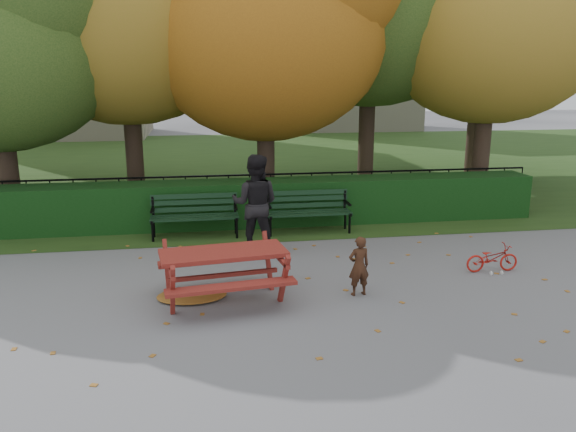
{
  "coord_description": "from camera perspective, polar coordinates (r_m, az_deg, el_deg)",
  "views": [
    {
      "loc": [
        -1.16,
        -7.78,
        3.25
      ],
      "look_at": [
        0.26,
        1.17,
        1.0
      ],
      "focal_mm": 35.0,
      "sensor_mm": 36.0,
      "label": 1
    }
  ],
  "objects": [
    {
      "name": "ground",
      "position": [
        8.51,
        -0.51,
        -8.51
      ],
      "size": [
        90.0,
        90.0,
        0.0
      ],
      "primitive_type": "plane",
      "color": "slate",
      "rests_on": "ground"
    },
    {
      "name": "grass_strip",
      "position": [
        22.05,
        -5.96,
        5.41
      ],
      "size": [
        90.0,
        90.0,
        0.0
      ],
      "primitive_type": "plane",
      "color": "#1F3813",
      "rests_on": "ground"
    },
    {
      "name": "building_right",
      "position": [
        37.04,
        5.57,
        18.15
      ],
      "size": [
        9.0,
        6.0,
        12.0
      ],
      "primitive_type": "cube",
      "color": "#B3AA8F",
      "rests_on": "ground"
    },
    {
      "name": "hedge",
      "position": [
        12.64,
        -3.55,
        1.35
      ],
      "size": [
        13.0,
        0.9,
        1.0
      ],
      "primitive_type": "cube",
      "color": "black",
      "rests_on": "ground"
    },
    {
      "name": "iron_fence",
      "position": [
        13.41,
        -3.89,
        2.23
      ],
      "size": [
        14.0,
        0.04,
        1.02
      ],
      "color": "black",
      "rests_on": "ground"
    },
    {
      "name": "tree_a",
      "position": [
        14.01,
        -27.09,
        17.7
      ],
      "size": [
        5.88,
        5.6,
        7.48
      ],
      "color": "black",
      "rests_on": "ground"
    },
    {
      "name": "tree_c",
      "position": [
        13.97,
        -0.83,
        20.41
      ],
      "size": [
        6.3,
        6.0,
        8.0
      ],
      "color": "black",
      "rests_on": "ground"
    },
    {
      "name": "tree_e",
      "position": [
        15.68,
        21.7,
        19.73
      ],
      "size": [
        6.09,
        5.8,
        8.16
      ],
      "color": "black",
      "rests_on": "ground"
    },
    {
      "name": "tree_g",
      "position": [
        20.06,
        20.45,
        19.2
      ],
      "size": [
        6.3,
        6.0,
        8.55
      ],
      "color": "black",
      "rests_on": "ground"
    },
    {
      "name": "bench_left",
      "position": [
        11.8,
        -9.47,
        0.37
      ],
      "size": [
        1.8,
        0.57,
        0.88
      ],
      "color": "black",
      "rests_on": "ground"
    },
    {
      "name": "bench_right",
      "position": [
        12.02,
        2.05,
        0.8
      ],
      "size": [
        1.8,
        0.57,
        0.88
      ],
      "color": "black",
      "rests_on": "ground"
    },
    {
      "name": "picnic_table",
      "position": [
        8.32,
        -6.56,
        -4.67
      ],
      "size": [
        2.0,
        1.7,
        0.89
      ],
      "rotation": [
        0.0,
        0.0,
        0.13
      ],
      "color": "maroon",
      "rests_on": "ground"
    },
    {
      "name": "leaf_pile",
      "position": [
        8.7,
        -9.74,
        -7.95
      ],
      "size": [
        1.2,
        0.96,
        0.07
      ],
      "primitive_type": "ellipsoid",
      "rotation": [
        0.0,
        0.0,
        0.24
      ],
      "color": "brown",
      "rests_on": "ground"
    },
    {
      "name": "leaf_scatter",
      "position": [
        8.78,
        -0.8,
        -7.74
      ],
      "size": [
        9.0,
        5.7,
        0.01
      ],
      "primitive_type": null,
      "color": "brown",
      "rests_on": "ground"
    },
    {
      "name": "child",
      "position": [
        8.61,
        7.22,
        -5.06
      ],
      "size": [
        0.37,
        0.27,
        0.93
      ],
      "primitive_type": "imported",
      "rotation": [
        0.0,
        0.0,
        3.28
      ],
      "color": "#381E11",
      "rests_on": "ground"
    },
    {
      "name": "adult",
      "position": [
        10.56,
        -3.35,
        1.25
      ],
      "size": [
        1.08,
        0.94,
        1.87
      ],
      "primitive_type": "imported",
      "rotation": [
        0.0,
        0.0,
        2.84
      ],
      "color": "black",
      "rests_on": "ground"
    },
    {
      "name": "bicycle",
      "position": [
        10.23,
        20.03,
        -4.04
      ],
      "size": [
        0.92,
        0.34,
        0.48
      ],
      "primitive_type": "imported",
      "rotation": [
        0.0,
        0.0,
        1.55
      ],
      "color": "#AD1710",
      "rests_on": "ground"
    }
  ]
}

